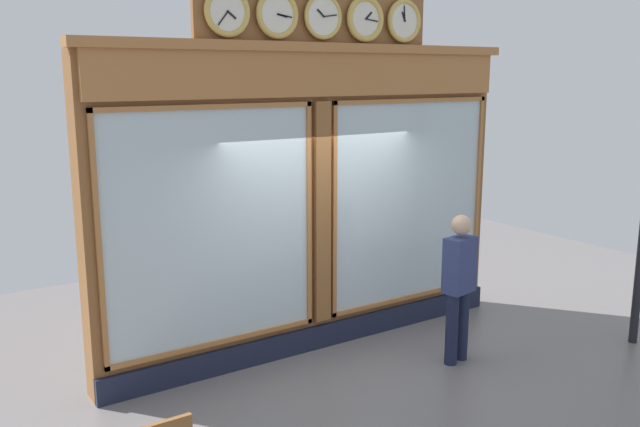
% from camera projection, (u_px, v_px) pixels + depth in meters
% --- Properties ---
extents(shop_facade, '(5.39, 0.42, 4.12)m').
position_uv_depth(shop_facade, '(314.00, 195.00, 7.79)').
color(shop_facade, brown).
rests_on(shop_facade, ground_plane).
extents(pedestrian, '(0.39, 0.28, 1.69)m').
position_uv_depth(pedestrian, '(459.00, 282.00, 7.46)').
color(pedestrian, '#191E38').
rests_on(pedestrian, ground_plane).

